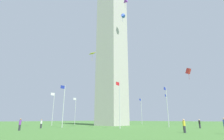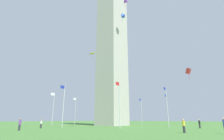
# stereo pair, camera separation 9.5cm
# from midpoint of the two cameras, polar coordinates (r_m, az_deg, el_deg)

# --- Properties ---
(ground_plane) EXTENTS (260.00, 260.00, 0.00)m
(ground_plane) POSITION_cam_midpoint_polar(r_m,az_deg,el_deg) (48.18, -0.06, -17.66)
(ground_plane) COLOR #3D6B2D
(obelisk_monument) EXTENTS (6.67, 6.67, 60.64)m
(obelisk_monument) POSITION_cam_midpoint_polar(r_m,az_deg,el_deg) (56.09, -0.05, 15.04)
(obelisk_monument) COLOR #B7B2A8
(obelisk_monument) RESTS_ON ground
(flagpole_n) EXTENTS (1.12, 0.14, 8.48)m
(flagpole_n) POSITION_cam_midpoint_polar(r_m,az_deg,el_deg) (37.68, -15.62, -10.56)
(flagpole_n) COLOR silver
(flagpole_n) RESTS_ON ground
(flagpole_ne) EXTENTS (1.12, 0.14, 8.48)m
(flagpole_ne) POSITION_cam_midpoint_polar(r_m,az_deg,el_deg) (32.87, 2.37, -10.43)
(flagpole_ne) COLOR silver
(flagpole_ne) RESTS_ON ground
(flagpole_e) EXTENTS (1.12, 0.14, 8.48)m
(flagpole_e) POSITION_cam_midpoint_polar(r_m,az_deg,el_deg) (40.12, 17.44, -10.71)
(flagpole_e) COLOR silver
(flagpole_e) RESTS_ON ground
(flagpole_se) EXTENTS (1.12, 0.14, 8.48)m
(flagpole_se) POSITION_cam_midpoint_polar(r_m,az_deg,el_deg) (51.94, 17.54, -11.70)
(flagpole_se) COLOR silver
(flagpole_se) RESTS_ON ground
(flagpole_s) EXTENTS (1.12, 0.14, 8.48)m
(flagpole_s) POSITION_cam_midpoint_polar(r_m,az_deg,el_deg) (60.89, 9.50, -12.71)
(flagpole_s) COLOR silver
(flagpole_s) RESTS_ON ground
(flagpole_sw) EXTENTS (1.12, 0.14, 8.48)m
(flagpole_sw) POSITION_cam_midpoint_polar(r_m,az_deg,el_deg) (63.61, -1.39, -13.03)
(flagpole_sw) COLOR silver
(flagpole_sw) RESTS_ON ground
(flagpole_w) EXTENTS (1.12, 0.14, 8.48)m
(flagpole_w) POSITION_cam_midpoint_polar(r_m,az_deg,el_deg) (59.31, -11.95, -12.51)
(flagpole_w) COLOR silver
(flagpole_w) RESTS_ON ground
(flagpole_nw) EXTENTS (1.12, 0.14, 8.48)m
(flagpole_nw) POSITION_cam_midpoint_polar(r_m,az_deg,el_deg) (49.29, -18.70, -11.42)
(flagpole_nw) COLOR silver
(flagpole_nw) RESTS_ON ground
(person_black_shirt) EXTENTS (0.32, 0.32, 1.59)m
(person_black_shirt) POSITION_cam_midpoint_polar(r_m,az_deg,el_deg) (37.20, 26.58, -15.41)
(person_black_shirt) COLOR #2D2D38
(person_black_shirt) RESTS_ON ground
(person_white_shirt) EXTENTS (0.32, 0.32, 1.59)m
(person_white_shirt) POSITION_cam_midpoint_polar(r_m,az_deg,el_deg) (36.01, -22.15, -15.93)
(person_white_shirt) COLOR #2D2D38
(person_white_shirt) RESTS_ON ground
(person_purple_shirt) EXTENTS (0.32, 0.32, 1.69)m
(person_purple_shirt) POSITION_cam_midpoint_polar(r_m,az_deg,el_deg) (30.07, -27.89, -15.43)
(person_purple_shirt) COLOR #2D2D38
(person_purple_shirt) RESTS_ON ground
(person_yellow_shirt) EXTENTS (0.32, 0.32, 1.63)m
(person_yellow_shirt) POSITION_cam_midpoint_polar(r_m,az_deg,el_deg) (23.81, 22.36, -16.50)
(person_yellow_shirt) COLOR #2D2D38
(person_yellow_shirt) RESTS_ON ground
(kite_yellow_diamond) EXTENTS (1.61, 1.65, 2.01)m
(kite_yellow_diamond) POSITION_cam_midpoint_polar(r_m,az_deg,el_deg) (40.28, -6.51, 5.32)
(kite_yellow_diamond) COLOR yellow
(kite_blue_delta) EXTENTS (1.23, 0.94, 1.90)m
(kite_blue_delta) POSITION_cam_midpoint_polar(r_m,az_deg,el_deg) (37.39, 3.30, 17.12)
(kite_blue_delta) COLOR blue
(kite_purple_delta) EXTENTS (1.29, 1.62, 2.64)m
(kite_purple_delta) POSITION_cam_midpoint_polar(r_m,az_deg,el_deg) (51.93, 4.22, 21.32)
(kite_purple_delta) COLOR purple
(kite_red_box) EXTENTS (0.98, 1.26, 2.58)m
(kite_red_box) POSITION_cam_midpoint_polar(r_m,az_deg,el_deg) (41.26, 23.55, -0.32)
(kite_red_box) COLOR red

